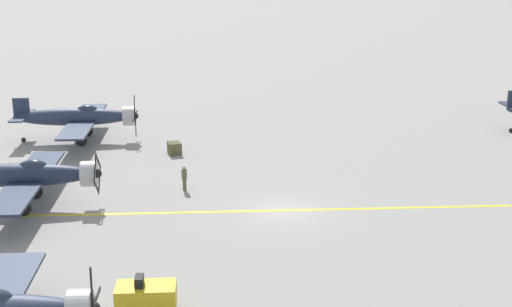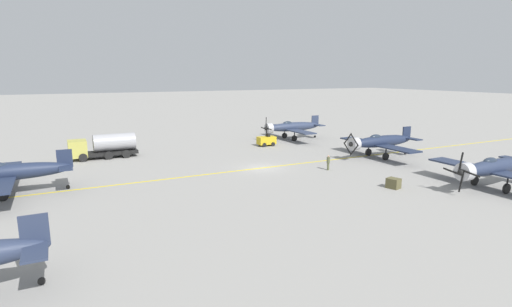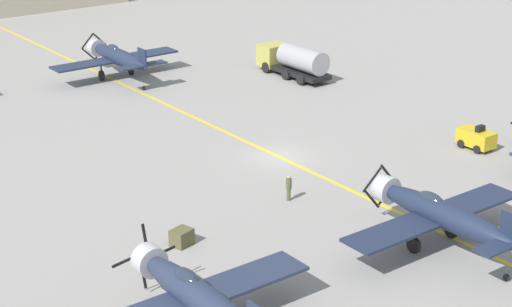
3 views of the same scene
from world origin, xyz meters
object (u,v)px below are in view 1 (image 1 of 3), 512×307
airplane_near_center (22,176)px  tow_tractor (146,297)px  ground_crew_walking (184,177)px  airplane_near_left (79,117)px  supply_crate_by_tanker (174,148)px

airplane_near_center → tow_tractor: (13.69, 8.64, -1.22)m
ground_crew_walking → airplane_near_left: bearing=-144.6°
airplane_near_center → tow_tractor: 16.23m
supply_crate_by_tanker → airplane_near_left: bearing=-118.1°
tow_tractor → supply_crate_by_tanker: size_ratio=2.34×
tow_tractor → ground_crew_walking: size_ratio=1.58×
airplane_near_left → airplane_near_center: size_ratio=1.00×
airplane_near_left → tow_tractor: airplane_near_left is taller
airplane_near_center → supply_crate_by_tanker: airplane_near_center is taller
airplane_near_left → tow_tractor: (28.82, 7.91, -1.22)m
airplane_near_center → ground_crew_walking: (-2.54, 9.70, -1.11)m
tow_tractor → supply_crate_by_tanker: (-24.62, -0.03, -0.33)m
tow_tractor → ground_crew_walking: tow_tractor is taller
airplane_near_left → airplane_near_center: airplane_near_left is taller
ground_crew_walking → supply_crate_by_tanker: bearing=-172.7°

